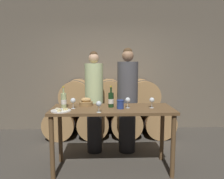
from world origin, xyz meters
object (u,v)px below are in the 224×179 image
bread_basket (86,103)px  wine_glass_right (152,100)px  wine_bottle_white (64,100)px  blue_crock (120,104)px  person_left (94,101)px  wine_bottle_red (111,100)px  cheese_plate (61,111)px  person_right (127,100)px  wine_glass_far_left (73,101)px  wine_glass_left (99,104)px  wine_glass_center (128,100)px  tasting_table (112,117)px

bread_basket → wine_glass_right: bearing=-12.4°
wine_bottle_white → blue_crock: size_ratio=2.53×
wine_glass_right → person_left: bearing=141.7°
wine_bottle_red → cheese_plate: size_ratio=1.18×
person_right → wine_bottle_red: person_right is taller
person_right → wine_glass_far_left: 1.09m
wine_glass_left → wine_glass_center: 0.49m
bread_basket → cheese_plate: bread_basket is taller
wine_bottle_red → wine_glass_center: 0.25m
person_left → cheese_plate: 0.94m
person_left → wine_glass_center: size_ratio=11.57×
blue_crock → cheese_plate: size_ratio=0.46×
wine_bottle_white → wine_glass_center: bearing=-3.1°
wine_glass_right → wine_glass_far_left: bearing=179.9°
person_right → wine_glass_far_left: size_ratio=11.95×
person_left → wine_glass_center: bearing=-52.3°
wine_bottle_white → blue_crock: (0.81, -0.10, -0.04)m
tasting_table → wine_bottle_white: size_ratio=5.58×
tasting_table → cheese_plate: bearing=-164.5°
person_right → blue_crock: person_right is taller
tasting_table → person_right: size_ratio=0.96×
tasting_table → wine_glass_far_left: 0.61m
bread_basket → person_right: bearing=34.2°
person_left → person_right: (0.58, 0.00, 0.02)m
wine_glass_left → wine_glass_right: size_ratio=1.00×
tasting_table → bread_basket: 0.47m
wine_glass_center → wine_glass_right: same height
tasting_table → person_left: size_ratio=0.99×
wine_bottle_white → wine_glass_center: size_ratio=2.05×
wine_glass_center → wine_bottle_red: bearing=165.3°
wine_glass_right → cheese_plate: bearing=-172.6°
person_left → wine_glass_far_left: (-0.27, -0.68, 0.13)m
wine_bottle_red → wine_bottle_white: size_ratio=1.01×
cheese_plate → wine_glass_far_left: 0.24m
cheese_plate → wine_glass_left: bearing=-9.7°
tasting_table → blue_crock: size_ratio=14.11×
person_right → wine_glass_left: 1.05m
wine_glass_far_left → bread_basket: bearing=52.0°
person_left → wine_glass_center: (0.51, -0.66, 0.13)m
person_left → wine_bottle_white: (-0.41, -0.61, 0.13)m
wine_glass_far_left → wine_glass_left: same height
bread_basket → wine_glass_center: bearing=-17.7°
tasting_table → person_right: 0.72m
person_right → wine_glass_left: size_ratio=11.95×
wine_glass_far_left → tasting_table: bearing=2.8°
tasting_table → blue_crock: blue_crock is taller
wine_bottle_red → wine_bottle_white: wine_bottle_red is taller
wine_glass_center → wine_glass_right: bearing=-2.6°
wine_glass_right → bread_basket: bearing=167.6°
blue_crock → wine_glass_right: (0.46, 0.03, 0.04)m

